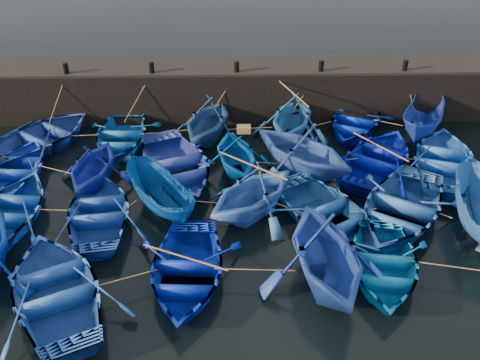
{
  "coord_description": "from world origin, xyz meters",
  "views": [
    {
      "loc": [
        -0.43,
        -14.3,
        12.3
      ],
      "look_at": [
        0.0,
        3.2,
        0.7
      ],
      "focal_mm": 40.0,
      "sensor_mm": 36.0,
      "label": 1
    }
  ],
  "objects_px": {
    "boat_8": "(176,164)",
    "boat_0": "(42,136)",
    "boat_13": "(9,210)",
    "wooden_crate": "(244,129)"
  },
  "relations": [
    {
      "from": "boat_0",
      "to": "wooden_crate",
      "type": "height_order",
      "value": "wooden_crate"
    },
    {
      "from": "boat_8",
      "to": "wooden_crate",
      "type": "xyz_separation_m",
      "value": [
        2.83,
        0.11,
        1.56
      ]
    },
    {
      "from": "boat_13",
      "to": "wooden_crate",
      "type": "height_order",
      "value": "wooden_crate"
    },
    {
      "from": "boat_13",
      "to": "wooden_crate",
      "type": "distance_m",
      "value": 9.39
    },
    {
      "from": "boat_0",
      "to": "boat_13",
      "type": "xyz_separation_m",
      "value": [
        0.39,
        -5.57,
        -0.05
      ]
    },
    {
      "from": "boat_8",
      "to": "boat_13",
      "type": "distance_m",
      "value": 6.61
    },
    {
      "from": "boat_8",
      "to": "boat_0",
      "type": "bearing_deg",
      "value": 135.92
    },
    {
      "from": "boat_0",
      "to": "boat_8",
      "type": "bearing_deg",
      "value": -166.0
    },
    {
      "from": "boat_13",
      "to": "wooden_crate",
      "type": "bearing_deg",
      "value": -153.34
    },
    {
      "from": "boat_13",
      "to": "wooden_crate",
      "type": "xyz_separation_m",
      "value": [
        8.72,
        3.09,
        1.61
      ]
    }
  ]
}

